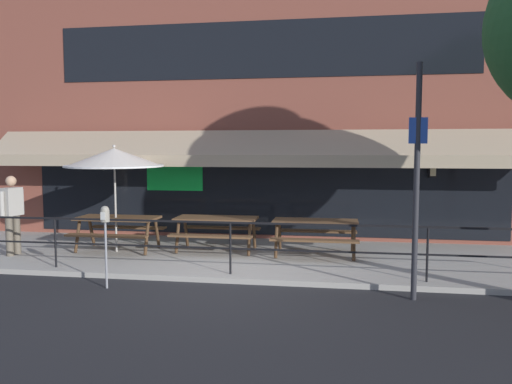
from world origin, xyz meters
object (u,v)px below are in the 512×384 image
object	(u,v)px
picnic_table_centre	(216,224)
picnic_table_right	(315,228)
patio_umbrella_left	(114,158)
pedestrian_walking	(12,211)
parking_meter_near	(105,222)
picnic_table_left	(118,224)
street_sign_pole	(417,180)

from	to	relation	value
picnic_table_centre	picnic_table_right	world-z (taller)	same
patio_umbrella_left	pedestrian_walking	bearing A→B (deg)	-161.33
parking_meter_near	picnic_table_right	bearing A→B (deg)	38.14
picnic_table_left	patio_umbrella_left	world-z (taller)	patio_umbrella_left
picnic_table_left	street_sign_pole	bearing A→B (deg)	-21.75
picnic_table_centre	picnic_table_left	bearing A→B (deg)	-172.62
picnic_table_right	patio_umbrella_left	size ratio (longest dim) A/B	0.76
picnic_table_centre	pedestrian_walking	world-z (taller)	pedestrian_walking
pedestrian_walking	parking_meter_near	bearing A→B (deg)	-30.81
patio_umbrella_left	pedestrian_walking	world-z (taller)	patio_umbrella_left
picnic_table_left	picnic_table_centre	world-z (taller)	same
picnic_table_right	pedestrian_walking	distance (m)	6.51
parking_meter_near	street_sign_pole	size ratio (longest dim) A/B	0.38
picnic_table_left	picnic_table_centre	distance (m)	2.22
picnic_table_right	patio_umbrella_left	xyz separation A→B (m)	(-4.39, -0.24, 1.47)
picnic_table_right	parking_meter_near	bearing A→B (deg)	-141.86
picnic_table_left	patio_umbrella_left	bearing A→B (deg)	-90.00
picnic_table_left	parking_meter_near	distance (m)	2.76
pedestrian_walking	street_sign_pole	bearing A→B (deg)	-11.42
picnic_table_left	pedestrian_walking	world-z (taller)	pedestrian_walking
patio_umbrella_left	street_sign_pole	bearing A→B (deg)	-20.99
street_sign_pole	pedestrian_walking	bearing A→B (deg)	168.58
picnic_table_centre	parking_meter_near	size ratio (longest dim) A/B	1.27
picnic_table_left	picnic_table_right	distance (m)	4.40
street_sign_pole	patio_umbrella_left	bearing A→B (deg)	159.01
picnic_table_centre	picnic_table_right	bearing A→B (deg)	-3.59
patio_umbrella_left	picnic_table_left	bearing A→B (deg)	90.00
picnic_table_left	picnic_table_right	xyz separation A→B (m)	(4.39, 0.15, 0.00)
street_sign_pole	picnic_table_centre	bearing A→B (deg)	144.98
patio_umbrella_left	parking_meter_near	distance (m)	2.84
picnic_table_right	patio_umbrella_left	bearing A→B (deg)	-176.88
patio_umbrella_left	picnic_table_right	bearing A→B (deg)	3.12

